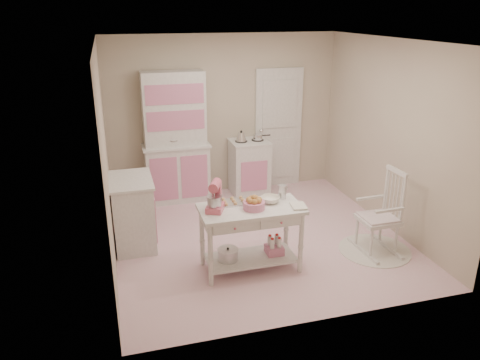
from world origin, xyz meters
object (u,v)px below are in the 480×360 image
object	(u,v)px
hutch	(176,138)
work_table	(251,238)
rocking_chair	(379,212)
bread_basket	(254,205)
stand_mixer	(215,197)
base_cabinet	(133,212)
stove	(249,167)

from	to	relation	value
hutch	work_table	world-z (taller)	hutch
hutch	rocking_chair	bearing A→B (deg)	-47.89
work_table	bread_basket	bearing A→B (deg)	-68.20
stand_mixer	work_table	bearing A→B (deg)	22.15
base_cabinet	bread_basket	size ratio (longest dim) A/B	3.68
base_cabinet	rocking_chair	xyz separation A→B (m)	(2.98, -1.03, 0.09)
stove	work_table	size ratio (longest dim) A/B	0.77
bread_basket	stove	bearing A→B (deg)	74.49
base_cabinet	work_table	xyz separation A→B (m)	(1.30, -1.01, -0.06)
work_table	stand_mixer	distance (m)	0.71
base_cabinet	rocking_chair	size ratio (longest dim) A/B	0.84
hutch	bread_basket	world-z (taller)	hutch
work_table	stand_mixer	xyz separation A→B (m)	(-0.42, 0.02, 0.57)
hutch	base_cabinet	size ratio (longest dim) A/B	2.26
bread_basket	hutch	bearing A→B (deg)	102.23
stove	base_cabinet	bearing A→B (deg)	-145.83
hutch	stand_mixer	distance (m)	2.39
work_table	bread_basket	world-z (taller)	bread_basket
hutch	work_table	xyz separation A→B (m)	(0.51, -2.41, -0.64)
hutch	stand_mixer	xyz separation A→B (m)	(0.09, -2.39, -0.07)
stove	work_table	bearing A→B (deg)	-106.27
stove	rocking_chair	xyz separation A→B (m)	(0.99, -2.38, 0.09)
hutch	stove	xyz separation A→B (m)	(1.20, -0.05, -0.58)
stove	rocking_chair	bearing A→B (deg)	-67.33
base_cabinet	work_table	world-z (taller)	base_cabinet
stand_mixer	bread_basket	size ratio (longest dim) A/B	1.36
rocking_chair	work_table	xyz separation A→B (m)	(-1.68, 0.02, -0.15)
base_cabinet	stand_mixer	distance (m)	1.42
stand_mixer	base_cabinet	bearing A→B (deg)	156.50
bread_basket	rocking_chair	bearing A→B (deg)	1.03
base_cabinet	stand_mixer	world-z (taller)	stand_mixer
rocking_chair	work_table	size ratio (longest dim) A/B	0.92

